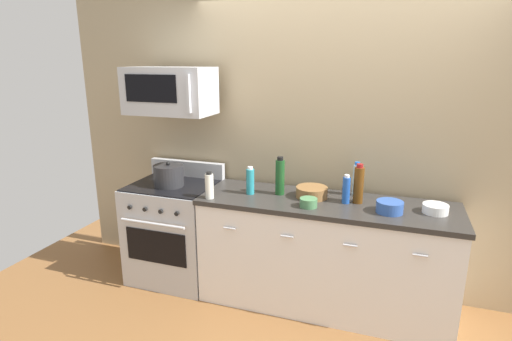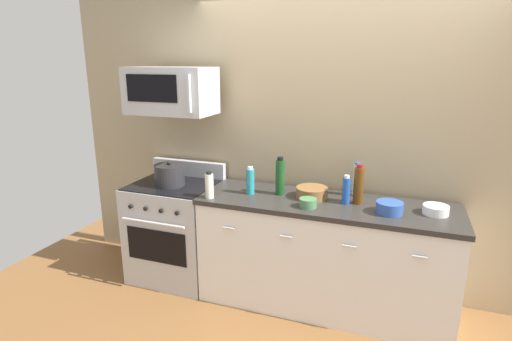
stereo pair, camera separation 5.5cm
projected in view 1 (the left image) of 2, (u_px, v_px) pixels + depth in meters
The scene contains 16 objects.
ground_plane at pixel (322, 303), 3.49m from camera, with size 6.16×6.16×0.00m, color brown.
back_wall at pixel (337, 139), 3.51m from camera, with size 5.13×0.10×2.70m, color tan.
counter_unit at pixel (324, 254), 3.37m from camera, with size 2.04×0.66×0.92m.
range_oven at pixel (175, 230), 3.81m from camera, with size 0.76×0.69×1.07m.
microwave at pixel (170, 91), 3.51m from camera, with size 0.74×0.44×0.40m.
bottle_water_clear at pixel (356, 180), 3.36m from camera, with size 0.06×0.06×0.28m.
bottle_wine_amber at pixel (359, 185), 3.18m from camera, with size 0.08×0.08×0.32m.
bottle_vinegar_white at pixel (209, 186), 3.30m from camera, with size 0.07×0.07×0.22m.
bottle_dish_soap at pixel (250, 181), 3.40m from camera, with size 0.07×0.07×0.24m.
bottle_soda_blue at pixel (346, 190), 3.18m from camera, with size 0.06×0.06×0.23m.
bottle_wine_green at pixel (280, 177), 3.38m from camera, with size 0.08×0.08×0.32m.
bowl_green_glaze at pixel (308, 202), 3.12m from camera, with size 0.14×0.14×0.07m.
bowl_white_ceramic at pixel (435, 208), 3.00m from camera, with size 0.18×0.18×0.07m.
bowl_blue_mixing at pixel (390, 207), 3.00m from camera, with size 0.20×0.20×0.09m.
bowl_wooden_salad at pixel (312, 192), 3.33m from camera, with size 0.26×0.26×0.09m.
stockpot at pixel (169, 176), 3.61m from camera, with size 0.26×0.26×0.22m.
Camera 1 is at (0.47, -3.08, 2.02)m, focal length 28.65 mm.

